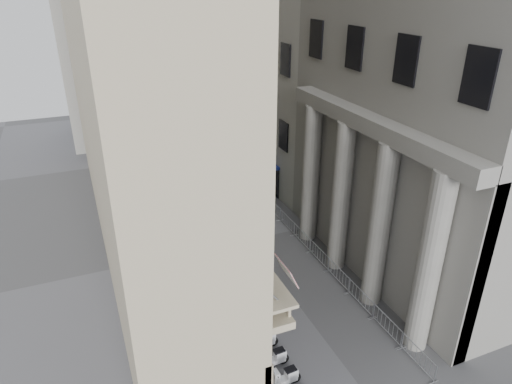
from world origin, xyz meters
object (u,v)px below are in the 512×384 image
security_tent (222,201)px  street_lamp (203,201)px  info_kiosk (180,215)px  pedestrian_a (205,185)px  pedestrian_b (245,182)px

security_tent → street_lamp: street_lamp is taller
info_kiosk → pedestrian_a: size_ratio=1.05×
info_kiosk → pedestrian_a: bearing=75.9°
security_tent → info_kiosk: (-2.85, 2.09, -1.65)m
street_lamp → info_kiosk: size_ratio=4.66×
info_kiosk → pedestrian_a: info_kiosk is taller
street_lamp → pedestrian_b: street_lamp is taller
info_kiosk → pedestrian_a: 5.99m
pedestrian_a → street_lamp: bearing=71.6°
street_lamp → info_kiosk: (-0.31, 6.06, -3.98)m
pedestrian_a → pedestrian_b: 3.61m
pedestrian_b → street_lamp: bearing=90.0°
pedestrian_a → pedestrian_b: size_ratio=1.02×
security_tent → street_lamp: bearing=-122.5°
street_lamp → pedestrian_a: bearing=75.7°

